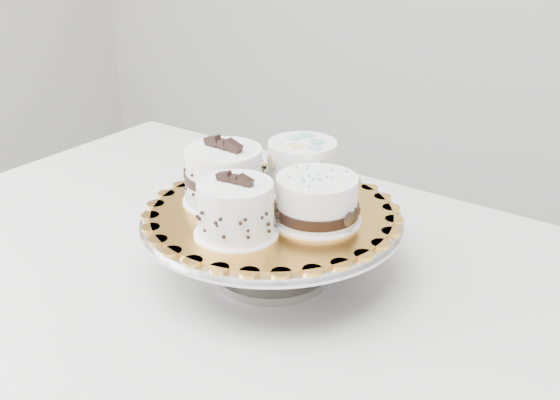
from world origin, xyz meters
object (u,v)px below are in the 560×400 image
Objects in this scene: cake_banded at (224,177)px; cake_ribbon at (317,201)px; cake_board at (272,212)px; cake_swirl at (236,210)px; cake_stand at (272,234)px; cake_dots at (302,165)px; table at (246,312)px.

cake_ribbon is at bearing 10.78° from cake_banded.
cake_board is 3.04× the size of cake_swirl.
cake_ribbon is at bearing 7.26° from cake_stand.
cake_ribbon is (0.07, 0.01, 0.03)m from cake_board.
cake_banded is at bearing -172.45° from cake_stand.
cake_board is at bearing 86.84° from cake_swirl.
cake_dots reaches higher than cake_stand.
cake_swirl reaches higher than table.
cake_banded reaches higher than cake_stand.
cake_dots is at bearing 88.34° from cake_swirl.
cake_banded is at bearing -172.45° from cake_board.
table is 11.34× the size of cake_swirl.
cake_ribbon is (0.14, 0.02, -0.01)m from cake_banded.
cake_banded is at bearing -154.21° from table.
cake_swirl is 0.83× the size of cake_dots.
cake_swirl reaches higher than cake_stand.
table is at bearing 27.40° from cake_banded.
cake_board is at bearing 0.00° from cake_stand.
cake_banded is 0.11m from cake_dots.
table is 3.72× the size of cake_board.
cake_swirl is 0.85× the size of cake_ribbon.
cake_dots is 1.03× the size of cake_ribbon.
cake_swirl is at bearing -56.50° from table.
table is 0.22m from cake_banded.
table is at bearing 117.16° from cake_swirl.
cake_stand is 1.09× the size of cake_board.
cake_ribbon reaches higher than table.
cake_ribbon is (0.07, -0.08, -0.01)m from cake_dots.
cake_ribbon is (0.11, 0.01, 0.21)m from table.
cake_dots is (0.07, 0.09, 0.00)m from cake_banded.
cake_swirl is 0.10m from cake_banded.
cake_swirl reaches higher than cake_ribbon.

